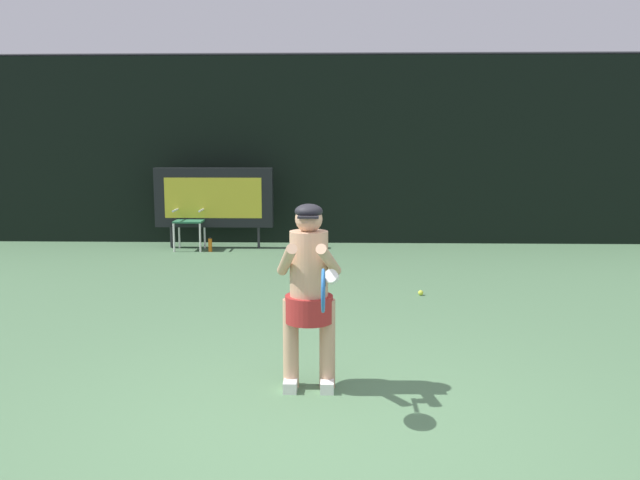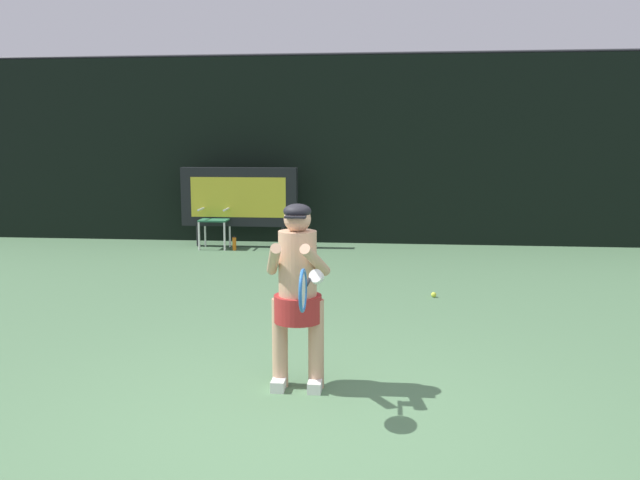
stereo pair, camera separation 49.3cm
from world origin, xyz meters
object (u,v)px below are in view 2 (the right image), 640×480
(scoreboard, at_px, (239,197))
(water_bottle, at_px, (234,244))
(umpire_chair, at_px, (215,215))
(tennis_player, at_px, (298,288))
(tennis_ball_loose, at_px, (434,295))
(tennis_racket, at_px, (303,290))

(scoreboard, height_order, water_bottle, scoreboard)
(scoreboard, distance_m, water_bottle, 0.93)
(umpire_chair, bearing_deg, tennis_player, -69.82)
(scoreboard, distance_m, tennis_ball_loose, 5.14)
(umpire_chair, relative_size, water_bottle, 4.08)
(tennis_player, distance_m, tennis_ball_loose, 3.64)
(water_bottle, xyz_separation_m, tennis_ball_loose, (3.42, -3.31, -0.09))
(water_bottle, height_order, tennis_player, tennis_player)
(scoreboard, relative_size, water_bottle, 8.30)
(scoreboard, xyz_separation_m, tennis_ball_loose, (3.41, -3.73, -0.91))
(umpire_chair, height_order, tennis_racket, tennis_racket)
(umpire_chair, relative_size, tennis_ball_loose, 15.88)
(umpire_chair, distance_m, water_bottle, 0.69)
(scoreboard, distance_m, umpire_chair, 0.57)
(tennis_player, height_order, tennis_racket, tennis_player)
(water_bottle, bearing_deg, umpire_chair, 149.92)
(umpire_chair, relative_size, tennis_player, 0.71)
(scoreboard, xyz_separation_m, tennis_racket, (2.22, -7.67, 0.03))
(tennis_player, bearing_deg, umpire_chair, 110.18)
(water_bottle, xyz_separation_m, tennis_racket, (2.23, -7.24, 0.85))
(tennis_racket, bearing_deg, water_bottle, 124.77)
(umpire_chair, xyz_separation_m, tennis_racket, (2.65, -7.48, 0.36))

